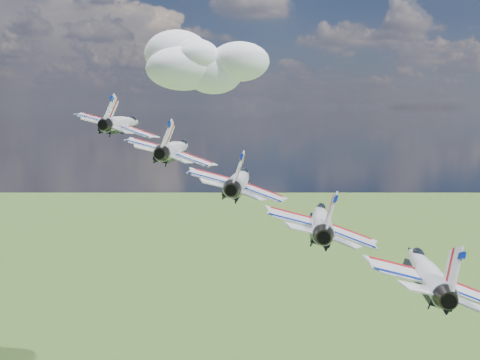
{
  "coord_description": "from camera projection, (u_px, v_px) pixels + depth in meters",
  "views": [
    {
      "loc": [
        -24.65,
        -60.98,
        157.98
      ],
      "look_at": [
        -15.35,
        2.2,
        149.31
      ],
      "focal_mm": 40.0,
      "sensor_mm": 36.0,
      "label": 1
    }
  ],
  "objects": [
    {
      "name": "cloud_far",
      "position": [
        202.0,
        62.0,
        248.74
      ],
      "size": [
        57.47,
        45.15,
        22.58
      ],
      "primitive_type": "ellipsoid",
      "color": "white"
    },
    {
      "name": "jet_0",
      "position": [
        123.0,
        123.0,
        79.02
      ],
      "size": [
        16.3,
        19.49,
        8.1
      ],
      "primitive_type": null,
      "rotation": [
        0.0,
        0.29,
        -0.26
      ],
      "color": "white"
    },
    {
      "name": "jet_1",
      "position": [
        176.0,
        149.0,
        71.73
      ],
      "size": [
        16.3,
        19.49,
        8.1
      ],
      "primitive_type": null,
      "rotation": [
        0.0,
        0.29,
        -0.26
      ],
      "color": "silver"
    },
    {
      "name": "jet_2",
      "position": [
        240.0,
        180.0,
        64.44
      ],
      "size": [
        16.3,
        19.49,
        8.1
      ],
      "primitive_type": null,
      "rotation": [
        0.0,
        0.29,
        -0.26
      ],
      "color": "silver"
    },
    {
      "name": "jet_3",
      "position": [
        321.0,
        219.0,
        57.16
      ],
      "size": [
        16.3,
        19.49,
        8.1
      ],
      "primitive_type": null,
      "rotation": [
        0.0,
        0.29,
        -0.26
      ],
      "color": "white"
    },
    {
      "name": "jet_4",
      "position": [
        425.0,
        270.0,
        49.87
      ],
      "size": [
        16.3,
        19.49,
        8.1
      ],
      "primitive_type": null,
      "rotation": [
        0.0,
        0.29,
        -0.26
      ],
      "color": "white"
    }
  ]
}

